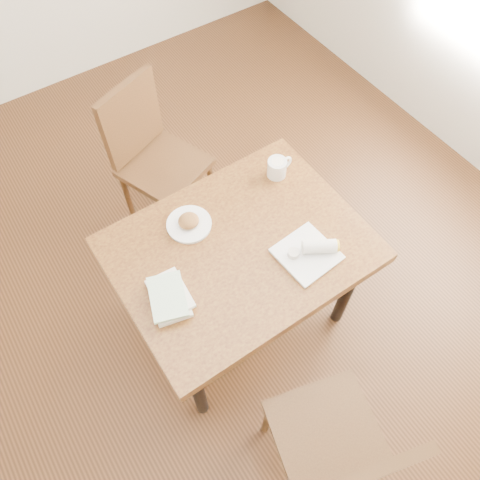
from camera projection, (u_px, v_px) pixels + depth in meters
ground at (240, 315)px, 2.69m from camera, size 4.00×5.00×0.01m
room_walls at (240, 81)px, 1.31m from camera, size 4.02×5.02×2.80m
table at (240, 256)px, 2.13m from camera, size 1.10×0.84×0.75m
chair_near at (339, 453)px, 1.79m from camera, size 0.51×0.51×0.95m
chair_far at (152, 152)px, 2.63m from camera, size 0.54×0.54×0.95m
plate_scone at (189, 223)px, 2.10m from camera, size 0.20×0.20×0.06m
coffee_mug at (278, 167)px, 2.24m from camera, size 0.14×0.09×0.09m
plate_burrito at (311, 252)px, 2.01m from camera, size 0.26×0.25×0.08m
book_stack at (169, 297)px, 1.89m from camera, size 0.20×0.24×0.06m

